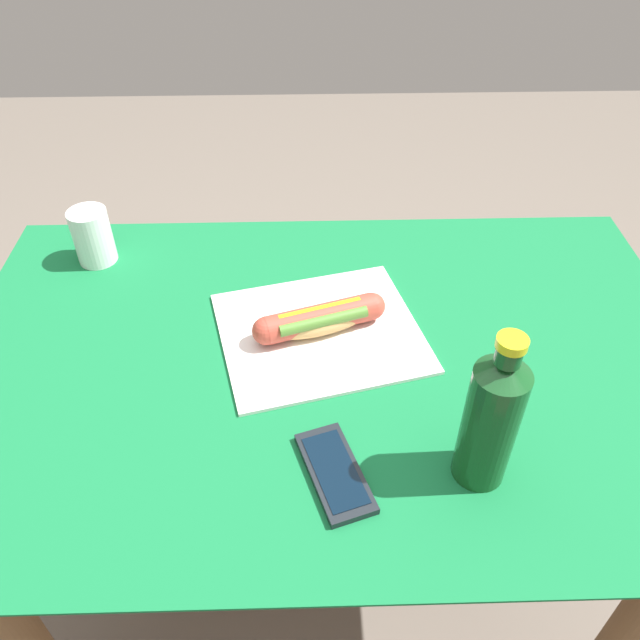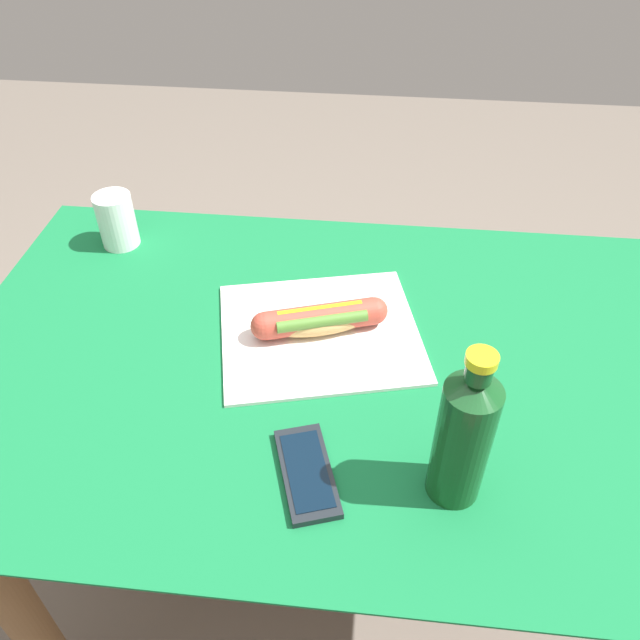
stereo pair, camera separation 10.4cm
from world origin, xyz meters
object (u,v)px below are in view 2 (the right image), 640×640
hot_dog (320,319)px  soda_bottle (464,435)px  cell_phone (304,472)px  drinking_cup (117,220)px

hot_dog → soda_bottle: soda_bottle is taller
hot_dog → cell_phone: size_ratio=1.36×
soda_bottle → cell_phone: bearing=0.4°
hot_dog → cell_phone: (-0.01, 0.28, -0.03)m
soda_bottle → hot_dog: bearing=-53.8°
soda_bottle → drinking_cup: soda_bottle is taller
hot_dog → soda_bottle: bearing=126.2°
cell_phone → drinking_cup: size_ratio=1.53×
cell_phone → soda_bottle: bearing=-179.6°
drinking_cup → cell_phone: bearing=130.4°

